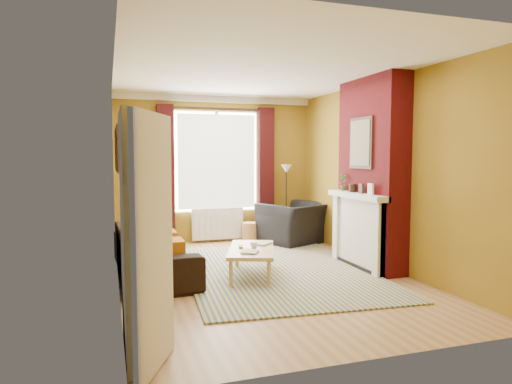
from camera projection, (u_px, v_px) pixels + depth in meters
ground at (262, 276)px, 6.33m from camera, size 5.50×5.50×0.00m
room_walls at (297, 175)px, 6.68m from camera, size 3.82×5.54×2.83m
striped_rug at (278, 272)px, 6.52m from camera, size 2.83×3.74×0.02m
sofa at (154, 251)px, 6.34m from camera, size 1.02×2.34×0.67m
armchair at (295, 223)px, 8.68m from camera, size 1.51×1.43×0.77m
coffee_table at (251, 251)px, 6.26m from camera, size 0.97×1.33×0.40m
wicker_stool at (250, 232)px, 8.77m from camera, size 0.39×0.39×0.38m
floor_lamp at (286, 181)px, 8.92m from camera, size 0.27×0.27×1.49m
book_a at (243, 251)px, 5.98m from camera, size 0.31×0.34×0.03m
book_b at (255, 243)px, 6.60m from camera, size 0.37×0.37×0.02m
mug at (254, 246)px, 6.14m from camera, size 0.11×0.11×0.09m
tv_remote at (241, 247)px, 6.29m from camera, size 0.09×0.18×0.02m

